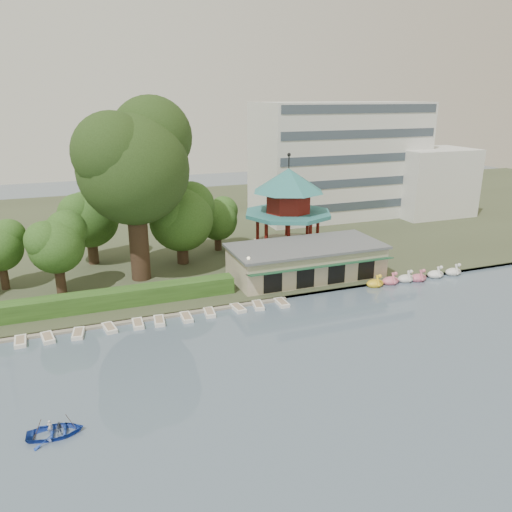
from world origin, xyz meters
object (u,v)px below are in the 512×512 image
boathouse (306,260)px  pavilion (288,202)px  rowboat_with_passengers (55,429)px  big_tree (134,160)px  dock (127,320)px

boathouse → pavilion: size_ratio=1.38×
boathouse → rowboat_with_passengers: (-28.58, -21.04, -1.85)m
boathouse → big_tree: bearing=161.7°
dock → pavilion: size_ratio=2.52×
dock → boathouse: boathouse is taller
dock → pavilion: (24.00, 14.80, 7.36)m
boathouse → pavilion: (2.00, 10.03, 5.11)m
dock → pavilion: 29.14m
dock → boathouse: size_ratio=1.83×
boathouse → big_tree: size_ratio=0.88×
pavilion → big_tree: big_tree is taller
boathouse → pavilion: 11.43m
boathouse → dock: bearing=-167.8°
dock → big_tree: big_tree is taller
dock → pavilion: bearing=31.7°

